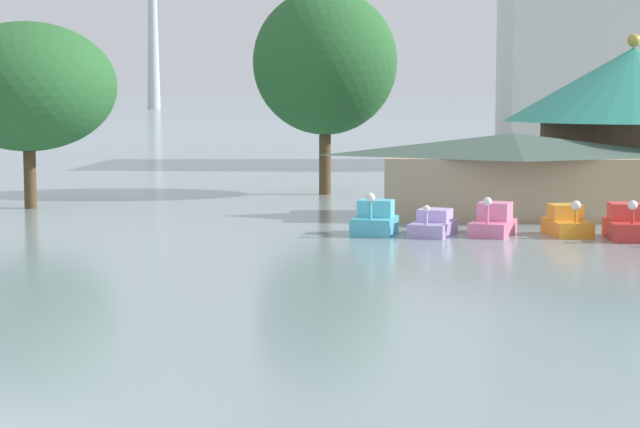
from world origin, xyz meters
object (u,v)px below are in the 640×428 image
(pedal_boat_orange, at_px, (567,223))
(pedal_boat_lavender, at_px, (433,225))
(green_roof_pavilion, at_px, (632,114))
(boathouse, at_px, (513,173))
(pedal_boat_cyan, at_px, (375,221))
(pedal_boat_red, at_px, (626,225))
(shoreline_tree_tall_left, at_px, (28,87))
(background_building_block, at_px, (631,36))
(pedal_boat_pink, at_px, (493,222))
(shoreline_tree_mid, at_px, (325,62))

(pedal_boat_orange, bearing_deg, pedal_boat_lavender, -98.92)
(pedal_boat_orange, distance_m, green_roof_pavilion, 14.22)
(pedal_boat_orange, relative_size, green_roof_pavilion, 0.20)
(boathouse, xyz_separation_m, green_roof_pavilion, (6.70, 5.76, 2.73))
(pedal_boat_lavender, xyz_separation_m, boathouse, (4.00, 6.97, 1.66))
(pedal_boat_cyan, height_order, green_roof_pavilion, green_roof_pavilion)
(pedal_boat_orange, distance_m, pedal_boat_red, 2.43)
(pedal_boat_lavender, height_order, green_roof_pavilion, green_roof_pavilion)
(boathouse, height_order, shoreline_tree_tall_left, shoreline_tree_tall_left)
(pedal_boat_lavender, xyz_separation_m, background_building_block, (17.33, 45.96, 9.86))
(pedal_boat_red, bearing_deg, background_building_block, 169.54)
(pedal_boat_pink, xyz_separation_m, background_building_block, (14.81, 45.72, 9.75))
(pedal_boat_lavender, bearing_deg, pedal_boat_red, 101.13)
(boathouse, distance_m, shoreline_tree_mid, 15.83)
(shoreline_tree_tall_left, bearing_deg, pedal_boat_pink, -22.12)
(pedal_boat_lavender, distance_m, background_building_block, 50.10)
(pedal_boat_orange, xyz_separation_m, background_building_block, (11.77, 45.78, 9.77))
(boathouse, xyz_separation_m, background_building_block, (13.33, 38.99, 8.20))
(shoreline_tree_tall_left, bearing_deg, pedal_boat_cyan, -27.99)
(pedal_boat_orange, height_order, boathouse, boathouse)
(pedal_boat_cyan, relative_size, green_roof_pavilion, 0.19)
(background_building_block, bearing_deg, pedal_boat_red, -101.52)
(green_roof_pavilion, xyz_separation_m, background_building_block, (6.63, 33.23, 5.47))
(pedal_boat_orange, relative_size, background_building_block, 0.13)
(pedal_boat_lavender, relative_size, pedal_boat_orange, 1.15)
(green_roof_pavilion, distance_m, background_building_block, 34.32)
(pedal_boat_pink, relative_size, pedal_boat_orange, 1.15)
(pedal_boat_red, xyz_separation_m, shoreline_tree_tall_left, (-28.01, 10.18, 5.62))
(shoreline_tree_tall_left, height_order, background_building_block, background_building_block)
(pedal_boat_cyan, xyz_separation_m, green_roof_pavilion, (13.14, 12.69, 4.24))
(shoreline_tree_tall_left, bearing_deg, green_roof_pavilion, 6.01)
(pedal_boat_red, bearing_deg, boathouse, -152.47)
(shoreline_tree_tall_left, height_order, shoreline_tree_mid, shoreline_tree_mid)
(pedal_boat_lavender, height_order, pedal_boat_orange, pedal_boat_orange)
(pedal_boat_cyan, bearing_deg, pedal_boat_red, 95.65)
(pedal_boat_orange, relative_size, shoreline_tree_mid, 0.23)
(green_roof_pavilion, bearing_deg, pedal_boat_pink, -123.22)
(pedal_boat_pink, height_order, pedal_boat_orange, pedal_boat_pink)
(pedal_boat_orange, bearing_deg, background_building_block, 154.76)
(pedal_boat_red, relative_size, shoreline_tree_tall_left, 0.31)
(pedal_boat_pink, bearing_deg, pedal_boat_lavender, -66.94)
(pedal_boat_orange, distance_m, background_building_block, 48.26)
(pedal_boat_red, relative_size, boathouse, 0.23)
(pedal_boat_red, relative_size, shoreline_tree_mid, 0.25)
(pedal_boat_orange, xyz_separation_m, pedal_boat_red, (2.26, -0.89, 0.06))
(boathouse, xyz_separation_m, shoreline_tree_tall_left, (-24.20, 2.51, 4.11))
(shoreline_tree_tall_left, distance_m, background_building_block, 52.50)
(pedal_boat_orange, relative_size, pedal_boat_red, 0.90)
(pedal_boat_red, bearing_deg, shoreline_tree_tall_left, -108.91)
(shoreline_tree_tall_left, bearing_deg, shoreline_tree_mid, 31.07)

